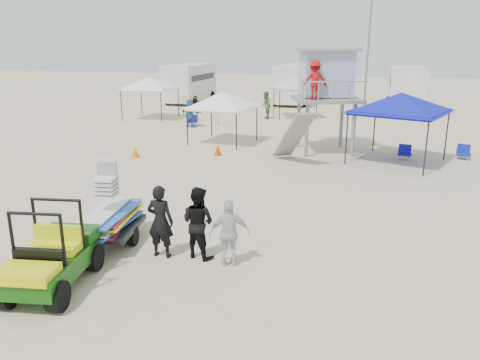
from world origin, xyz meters
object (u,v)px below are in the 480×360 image
(surf_trailer, at_px, (110,214))
(lifeguard_tower, at_px, (326,78))
(man_left, at_px, (160,221))
(canopy_blue, at_px, (401,96))
(utility_cart, at_px, (49,251))

(surf_trailer, relative_size, lifeguard_tower, 0.52)
(man_left, relative_size, canopy_blue, 0.41)
(surf_trailer, distance_m, canopy_blue, 13.36)
(utility_cart, distance_m, lifeguard_tower, 15.44)
(surf_trailer, xyz_separation_m, canopy_blue, (7.11, 11.13, 2.03))
(lifeguard_tower, height_order, canopy_blue, lifeguard_tower)
(utility_cart, relative_size, lifeguard_tower, 0.54)
(surf_trailer, bearing_deg, man_left, -11.19)
(lifeguard_tower, bearing_deg, surf_trailer, -107.12)
(utility_cart, distance_m, man_left, 2.54)
(utility_cart, distance_m, surf_trailer, 2.33)
(surf_trailer, distance_m, man_left, 1.55)
(man_left, distance_m, lifeguard_tower, 13.16)
(man_left, height_order, canopy_blue, canopy_blue)
(lifeguard_tower, bearing_deg, man_left, -100.28)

